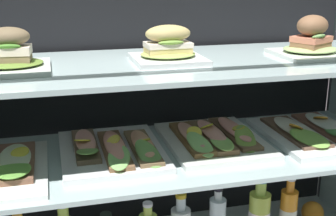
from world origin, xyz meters
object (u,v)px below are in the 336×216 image
at_px(plated_roll_sandwich_near_right_corner, 10,57).
at_px(plated_roll_sandwich_near_left_corner, 169,49).
at_px(open_sandwich_tray_left_of_center, 312,132).
at_px(plated_roll_sandwich_far_right, 311,42).
at_px(open_sandwich_tray_near_right_corner, 214,138).
at_px(orange_fruit_near_left_post, 312,212).
at_px(juice_bottle_front_right_end, 288,215).
at_px(open_sandwich_tray_far_left, 113,149).

distance_m(plated_roll_sandwich_near_right_corner, plated_roll_sandwich_near_left_corner, 0.43).
relative_size(plated_roll_sandwich_near_left_corner, open_sandwich_tray_left_of_center, 0.53).
xyz_separation_m(plated_roll_sandwich_far_right, open_sandwich_tray_near_right_corner, (-0.29, 0.05, -0.30)).
xyz_separation_m(open_sandwich_tray_left_of_center, orange_fruit_near_left_post, (0.09, 0.09, -0.36)).
bearing_deg(juice_bottle_front_right_end, plated_roll_sandwich_near_left_corner, 179.98).
relative_size(open_sandwich_tray_far_left, juice_bottle_front_right_end, 1.55).
relative_size(plated_roll_sandwich_far_right, juice_bottle_front_right_end, 0.83).
bearing_deg(plated_roll_sandwich_far_right, plated_roll_sandwich_near_right_corner, 179.49).
xyz_separation_m(plated_roll_sandwich_near_left_corner, juice_bottle_front_right_end, (0.43, -0.00, -0.60)).
distance_m(open_sandwich_tray_left_of_center, orange_fruit_near_left_post, 0.38).
height_order(plated_roll_sandwich_far_right, juice_bottle_front_right_end, plated_roll_sandwich_far_right).
relative_size(plated_roll_sandwich_near_right_corner, plated_roll_sandwich_far_right, 0.96).
bearing_deg(open_sandwich_tray_left_of_center, plated_roll_sandwich_far_right, -154.18).
bearing_deg(juice_bottle_front_right_end, open_sandwich_tray_far_left, 178.80).
bearing_deg(plated_roll_sandwich_near_right_corner, juice_bottle_front_right_end, 1.09).
relative_size(plated_roll_sandwich_near_right_corner, open_sandwich_tray_near_right_corner, 0.52).
distance_m(plated_roll_sandwich_near_left_corner, open_sandwich_tray_left_of_center, 0.58).
bearing_deg(open_sandwich_tray_left_of_center, orange_fruit_near_left_post, 43.37).
relative_size(plated_roll_sandwich_near_left_corner, open_sandwich_tray_far_left, 0.52).
relative_size(plated_roll_sandwich_far_right, open_sandwich_tray_near_right_corner, 0.54).
relative_size(open_sandwich_tray_left_of_center, juice_bottle_front_right_end, 1.54).
height_order(plated_roll_sandwich_near_right_corner, orange_fruit_near_left_post, plated_roll_sandwich_near_right_corner).
bearing_deg(open_sandwich_tray_far_left, open_sandwich_tray_near_right_corner, 2.04).
height_order(plated_roll_sandwich_near_left_corner, plated_roll_sandwich_far_right, plated_roll_sandwich_far_right).
distance_m(plated_roll_sandwich_near_right_corner, plated_roll_sandwich_far_right, 0.87).
xyz_separation_m(open_sandwich_tray_near_right_corner, juice_bottle_front_right_end, (0.27, -0.02, -0.31)).
distance_m(open_sandwich_tray_far_left, juice_bottle_front_right_end, 0.67).
xyz_separation_m(plated_roll_sandwich_far_right, open_sandwich_tray_left_of_center, (0.05, 0.02, -0.30)).
bearing_deg(plated_roll_sandwich_far_right, open_sandwich_tray_near_right_corner, 170.45).
relative_size(plated_roll_sandwich_near_left_corner, plated_roll_sandwich_far_right, 0.97).
relative_size(plated_roll_sandwich_near_left_corner, juice_bottle_front_right_end, 0.81).
distance_m(plated_roll_sandwich_far_right, open_sandwich_tray_far_left, 0.68).
xyz_separation_m(plated_roll_sandwich_near_right_corner, juice_bottle_front_right_end, (0.86, 0.02, -0.60)).
distance_m(plated_roll_sandwich_near_left_corner, juice_bottle_front_right_end, 0.74).
relative_size(open_sandwich_tray_near_right_corner, orange_fruit_near_left_post, 4.59).
distance_m(open_sandwich_tray_left_of_center, juice_bottle_front_right_end, 0.31).
relative_size(open_sandwich_tray_near_right_corner, open_sandwich_tray_left_of_center, 1.00).
xyz_separation_m(open_sandwich_tray_far_left, orange_fruit_near_left_post, (0.75, 0.07, -0.36)).
bearing_deg(plated_roll_sandwich_near_right_corner, orange_fruit_near_left_post, 5.75).
bearing_deg(plated_roll_sandwich_far_right, orange_fruit_near_left_post, 37.92).
distance_m(open_sandwich_tray_near_right_corner, orange_fruit_near_left_post, 0.56).
height_order(plated_roll_sandwich_near_right_corner, plated_roll_sandwich_far_right, plated_roll_sandwich_far_right).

